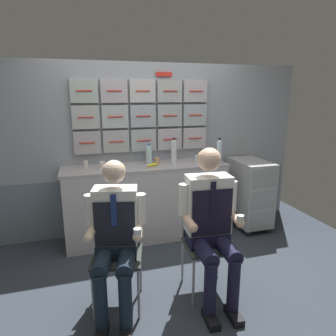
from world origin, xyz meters
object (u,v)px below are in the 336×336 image
object	(u,v)px
coffee_cup_spare	(102,164)
snack_banana	(153,165)
service_trolley	(249,192)
crew_member_left	(115,233)
folding_chair_right	(204,232)
water_bottle_blue_cap	(174,151)
folding_chair_left	(118,242)
crew_member_right	(211,217)

from	to	relation	value
coffee_cup_spare	snack_banana	bearing A→B (deg)	-11.34
service_trolley	crew_member_left	bearing A→B (deg)	-148.89
folding_chair_right	water_bottle_blue_cap	bearing A→B (deg)	86.54
folding_chair_left	coffee_cup_spare	size ratio (longest dim) A/B	12.58
crew_member_left	water_bottle_blue_cap	distance (m)	1.59
folding_chair_left	crew_member_left	distance (m)	0.23
folding_chair_left	folding_chair_right	bearing A→B (deg)	-2.07
crew_member_right	coffee_cup_spare	xyz separation A→B (m)	(-0.79, 1.32, 0.22)
crew_member_right	snack_banana	xyz separation A→B (m)	(-0.21, 1.20, 0.20)
water_bottle_blue_cap	crew_member_left	bearing A→B (deg)	-125.07
water_bottle_blue_cap	snack_banana	world-z (taller)	water_bottle_blue_cap
crew_member_left	folding_chair_right	world-z (taller)	crew_member_left
service_trolley	snack_banana	distance (m)	1.41
water_bottle_blue_cap	folding_chair_right	bearing A→B (deg)	-93.46
crew_member_right	snack_banana	world-z (taller)	crew_member_right
folding_chair_left	service_trolley	bearing A→B (deg)	28.01
crew_member_right	snack_banana	distance (m)	1.24
folding_chair_left	snack_banana	world-z (taller)	snack_banana
service_trolley	coffee_cup_spare	bearing A→B (deg)	176.13
coffee_cup_spare	service_trolley	bearing A→B (deg)	-3.87
folding_chair_left	crew_member_right	distance (m)	0.82
service_trolley	crew_member_right	size ratio (longest dim) A/B	0.69
snack_banana	crew_member_right	bearing A→B (deg)	-79.92
crew_member_left	water_bottle_blue_cap	size ratio (longest dim) A/B	4.01
folding_chair_left	crew_member_right	world-z (taller)	crew_member_right
folding_chair_right	snack_banana	size ratio (longest dim) A/B	5.03
snack_banana	folding_chair_right	bearing A→B (deg)	-77.84
crew_member_left	coffee_cup_spare	xyz separation A→B (m)	(0.02, 1.29, 0.26)
crew_member_left	crew_member_right	distance (m)	0.81
crew_member_right	coffee_cup_spare	size ratio (longest dim) A/B	19.39
folding_chair_left	coffee_cup_spare	xyz separation A→B (m)	(-0.02, 1.13, 0.43)
crew_member_left	crew_member_right	size ratio (longest dim) A/B	0.95
coffee_cup_spare	folding_chair_left	bearing A→B (deg)	-88.83
crew_member_right	crew_member_left	bearing A→B (deg)	178.05
crew_member_left	folding_chair_right	size ratio (longest dim) A/B	1.47
service_trolley	water_bottle_blue_cap	distance (m)	1.20
crew_member_right	folding_chair_left	bearing A→B (deg)	166.48
folding_chair_right	snack_banana	distance (m)	1.15
folding_chair_left	snack_banana	xyz separation A→B (m)	(0.56, 1.02, 0.41)
crew_member_left	crew_member_right	world-z (taller)	crew_member_right
folding_chair_right	coffee_cup_spare	bearing A→B (deg)	124.75
crew_member_right	service_trolley	bearing A→B (deg)	46.83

